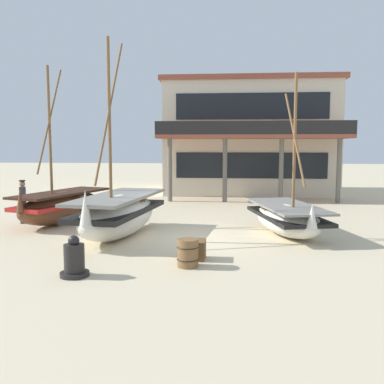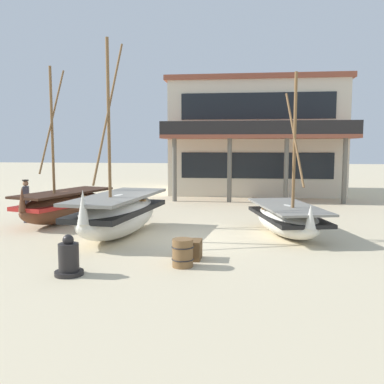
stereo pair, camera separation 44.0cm
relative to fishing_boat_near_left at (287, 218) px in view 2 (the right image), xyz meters
The scene contains 9 objects.
ground_plane 3.42m from the fishing_boat_near_left, 164.85° to the right, with size 120.00×120.00×0.00m, color beige.
fishing_boat_near_left is the anchor object (origin of this frame).
fishing_boat_centre_large 5.67m from the fishing_boat_near_left, behind, with size 2.36×5.18×6.34m.
fishing_boat_far_right 8.54m from the fishing_boat_near_left, behind, with size 2.75×4.68×5.91m.
fisherman_by_hull 9.98m from the fishing_boat_near_left, behind, with size 0.34×0.42×1.68m.
capstan_winch 7.58m from the fishing_boat_near_left, 136.64° to the right, with size 0.67×0.67×0.96m.
wooden_barrel 5.16m from the fishing_boat_near_left, 125.27° to the right, with size 0.56×0.56×0.70m.
cargo_crate 4.53m from the fishing_boat_near_left, 129.82° to the right, with size 0.61×0.61×0.51m, color brown.
harbor_building_main 14.06m from the fishing_boat_near_left, 92.99° to the left, with size 10.78×9.48×7.08m.
Camera 2 is at (1.70, -13.53, 2.99)m, focal length 39.77 mm.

